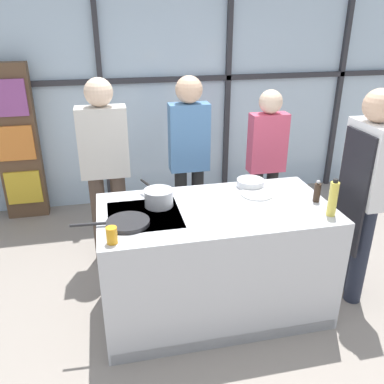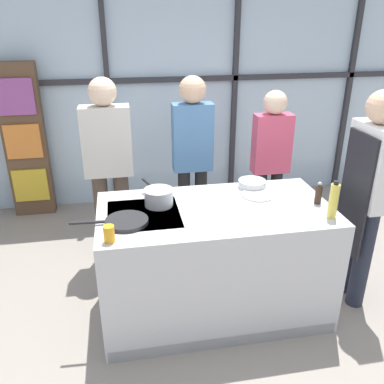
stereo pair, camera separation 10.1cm
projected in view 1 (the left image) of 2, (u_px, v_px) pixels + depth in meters
The scene contains 15 objects.
ground_plane at pixel (213, 307), 3.42m from camera, with size 18.00×18.00×0.00m, color gray.
back_window_wall at pixel (166, 90), 4.92m from camera, with size 6.40×0.10×2.80m.
bookshelf at pixel (18, 144), 4.62m from camera, with size 0.46×0.19×1.79m.
demo_island at pixel (214, 260), 3.23m from camera, with size 1.75×0.90×0.93m.
chef at pixel (364, 186), 3.19m from camera, with size 0.25×0.43×1.78m.
spectator_far_left at pixel (105, 162), 3.71m from camera, with size 0.44×0.25×1.77m.
spectator_center_left at pixel (189, 153), 3.85m from camera, with size 0.37×0.25×1.76m.
spectator_center_right at pixel (266, 158), 4.05m from camera, with size 0.37×0.23×1.61m.
frying_pan at pixel (127, 222), 2.79m from camera, with size 0.54×0.30×0.03m.
saucepan at pixel (159, 197), 3.04m from camera, with size 0.22×0.40×0.13m.
white_plate at pixel (257, 194), 3.25m from camera, with size 0.26×0.26×0.01m, color white.
mixing_bowl at pixel (250, 183), 3.40m from camera, with size 0.23×0.23×0.06m.
oil_bottle at pixel (333, 199), 2.87m from camera, with size 0.06×0.06×0.28m.
pepper_grinder at pixel (317, 192), 3.11m from camera, with size 0.05×0.05×0.18m.
juice_glass_near at pixel (112, 235), 2.55m from camera, with size 0.07×0.07×0.11m, color orange.
Camera 1 is at (-0.76, -2.63, 2.27)m, focal length 38.00 mm.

